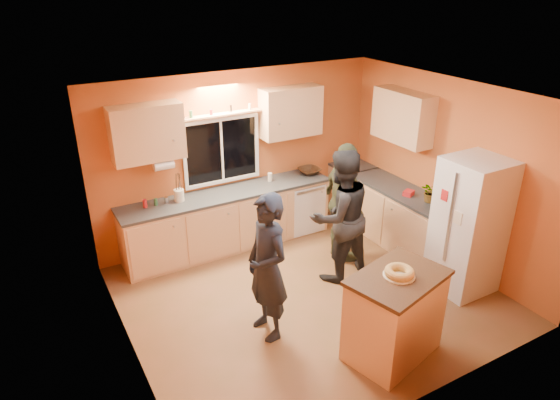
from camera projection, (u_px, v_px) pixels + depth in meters
ground at (309, 295)px, 6.51m from camera, size 4.50×4.50×0.00m
room_shell at (302, 168)px, 6.22m from camera, size 4.54×4.04×2.61m
back_counter at (251, 214)px, 7.68m from camera, size 4.23×0.62×0.90m
right_counter at (400, 217)px, 7.59m from camera, size 0.62×1.84×0.90m
refrigerator at (469, 226)px, 6.35m from camera, size 0.72×0.70×1.80m
island at (394, 315)px, 5.33m from camera, size 1.18×0.94×1.00m
bundt_pastry at (399, 272)px, 5.11m from camera, size 0.31×0.31×0.09m
person_left at (267, 268)px, 5.50m from camera, size 0.46×0.66×1.75m
person_center at (340, 216)px, 6.56m from camera, size 0.90×0.70×1.84m
person_right at (344, 203)px, 7.02m from camera, size 0.61×1.09×1.76m
mixing_bowl at (309, 171)px, 7.99m from camera, size 0.36×0.36×0.09m
utensil_crock at (179, 195)px, 7.02m from camera, size 0.14×0.14×0.17m
potted_plant at (431, 192)px, 6.97m from camera, size 0.29×0.26×0.31m
red_box at (409, 193)px, 7.21m from camera, size 0.19×0.17×0.07m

